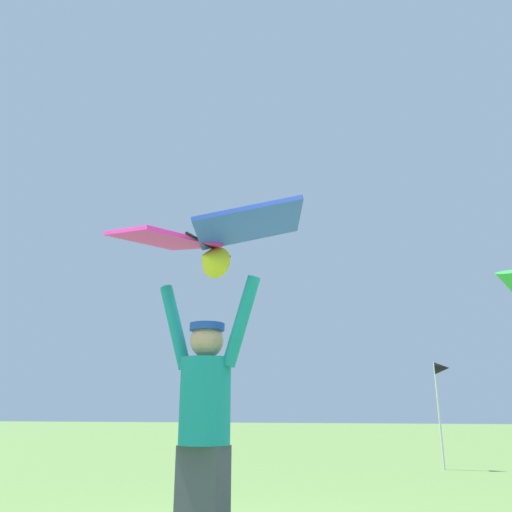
% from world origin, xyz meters
% --- Properties ---
extents(kite_flyer_person, '(0.81, 0.37, 1.92)m').
position_xyz_m(kite_flyer_person, '(-0.03, -0.21, 0.94)').
color(kite_flyer_person, '#424751').
rests_on(kite_flyer_person, ground).
extents(held_stunt_kite, '(1.62, 0.92, 0.39)m').
position_xyz_m(held_stunt_kite, '(-0.04, -0.27, 2.21)').
color(held_stunt_kite, black).
extents(marker_flag, '(0.30, 0.24, 2.01)m').
position_xyz_m(marker_flag, '(1.43, 7.77, 1.75)').
color(marker_flag, silver).
rests_on(marker_flag, ground).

